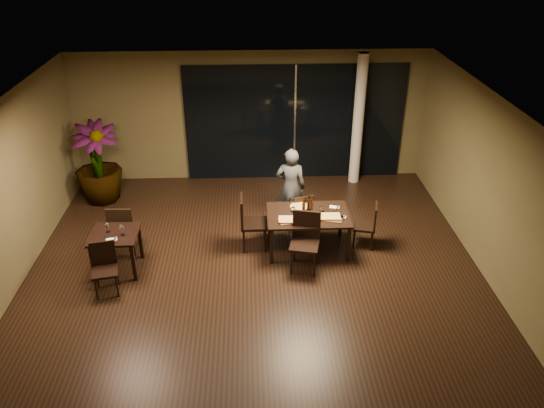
{
  "coord_description": "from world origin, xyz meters",
  "views": [
    {
      "loc": [
        -0.04,
        -7.55,
        5.56
      ],
      "look_at": [
        0.33,
        0.67,
        1.05
      ],
      "focal_mm": 35.0,
      "sensor_mm": 36.0,
      "label": 1
    }
  ],
  "objects_px": {
    "main_table": "(308,218)",
    "chair_main_left": "(249,220)",
    "chair_side_far": "(123,227)",
    "chair_side_near": "(104,265)",
    "chair_main_far": "(302,212)",
    "side_table": "(115,239)",
    "diner": "(291,187)",
    "chair_main_near": "(305,238)",
    "bottle_c": "(309,203)",
    "chair_main_right": "(369,223)",
    "bottle_a": "(304,206)",
    "bottle_b": "(311,206)",
    "potted_plant": "(97,163)"
  },
  "relations": [
    {
      "from": "main_table",
      "to": "chair_main_left",
      "type": "height_order",
      "value": "chair_main_left"
    },
    {
      "from": "chair_main_left",
      "to": "chair_side_far",
      "type": "bearing_deg",
      "value": 92.23
    },
    {
      "from": "chair_side_near",
      "to": "chair_main_far",
      "type": "bearing_deg",
      "value": 14.34
    },
    {
      "from": "side_table",
      "to": "diner",
      "type": "relative_size",
      "value": 0.49
    },
    {
      "from": "chair_main_near",
      "to": "bottle_c",
      "type": "bearing_deg",
      "value": 92.48
    },
    {
      "from": "chair_main_near",
      "to": "chair_main_right",
      "type": "relative_size",
      "value": 1.2
    },
    {
      "from": "bottle_a",
      "to": "bottle_c",
      "type": "height_order",
      "value": "bottle_c"
    },
    {
      "from": "chair_main_left",
      "to": "diner",
      "type": "xyz_separation_m",
      "value": [
        0.84,
        0.87,
        0.22
      ]
    },
    {
      "from": "chair_side_near",
      "to": "bottle_b",
      "type": "bearing_deg",
      "value": 5.98
    },
    {
      "from": "diner",
      "to": "bottle_c",
      "type": "relative_size",
      "value": 4.93
    },
    {
      "from": "diner",
      "to": "bottle_c",
      "type": "bearing_deg",
      "value": 115.4
    },
    {
      "from": "side_table",
      "to": "chair_main_near",
      "type": "distance_m",
      "value": 3.3
    },
    {
      "from": "chair_main_left",
      "to": "bottle_c",
      "type": "bearing_deg",
      "value": -90.06
    },
    {
      "from": "main_table",
      "to": "diner",
      "type": "relative_size",
      "value": 0.92
    },
    {
      "from": "bottle_b",
      "to": "chair_main_near",
      "type": "bearing_deg",
      "value": -105.54
    },
    {
      "from": "chair_main_right",
      "to": "chair_side_far",
      "type": "xyz_separation_m",
      "value": [
        -4.54,
        -0.05,
        0.07
      ]
    },
    {
      "from": "chair_main_far",
      "to": "bottle_b",
      "type": "distance_m",
      "value": 0.69
    },
    {
      "from": "chair_main_left",
      "to": "bottle_c",
      "type": "distance_m",
      "value": 1.15
    },
    {
      "from": "chair_main_far",
      "to": "chair_side_far",
      "type": "distance_m",
      "value": 3.37
    },
    {
      "from": "main_table",
      "to": "chair_side_far",
      "type": "bearing_deg",
      "value": 179.72
    },
    {
      "from": "chair_main_right",
      "to": "diner",
      "type": "relative_size",
      "value": 0.54
    },
    {
      "from": "chair_side_near",
      "to": "potted_plant",
      "type": "bearing_deg",
      "value": 93.23
    },
    {
      "from": "main_table",
      "to": "chair_side_near",
      "type": "relative_size",
      "value": 1.7
    },
    {
      "from": "bottle_a",
      "to": "bottle_c",
      "type": "relative_size",
      "value": 0.8
    },
    {
      "from": "chair_side_near",
      "to": "diner",
      "type": "bearing_deg",
      "value": 21.32
    },
    {
      "from": "chair_side_far",
      "to": "chair_main_right",
      "type": "bearing_deg",
      "value": -177.26
    },
    {
      "from": "chair_side_far",
      "to": "chair_side_near",
      "type": "height_order",
      "value": "chair_side_far"
    },
    {
      "from": "main_table",
      "to": "side_table",
      "type": "relative_size",
      "value": 1.88
    },
    {
      "from": "chair_main_right",
      "to": "chair_side_far",
      "type": "bearing_deg",
      "value": -75.57
    },
    {
      "from": "side_table",
      "to": "bottle_b",
      "type": "bearing_deg",
      "value": 8.65
    },
    {
      "from": "main_table",
      "to": "bottle_b",
      "type": "relative_size",
      "value": 4.89
    },
    {
      "from": "chair_main_left",
      "to": "bottle_c",
      "type": "height_order",
      "value": "bottle_c"
    },
    {
      "from": "bottle_a",
      "to": "bottle_c",
      "type": "bearing_deg",
      "value": 28.54
    },
    {
      "from": "diner",
      "to": "chair_main_left",
      "type": "bearing_deg",
      "value": 54.29
    },
    {
      "from": "bottle_b",
      "to": "bottle_c",
      "type": "relative_size",
      "value": 0.93
    },
    {
      "from": "main_table",
      "to": "chair_main_near",
      "type": "bearing_deg",
      "value": -100.66
    },
    {
      "from": "chair_main_far",
      "to": "bottle_c",
      "type": "height_order",
      "value": "bottle_c"
    },
    {
      "from": "chair_main_right",
      "to": "main_table",
      "type": "bearing_deg",
      "value": -72.91
    },
    {
      "from": "main_table",
      "to": "chair_main_near",
      "type": "distance_m",
      "value": 0.57
    },
    {
      "from": "chair_main_near",
      "to": "diner",
      "type": "bearing_deg",
      "value": 108.29
    },
    {
      "from": "side_table",
      "to": "chair_main_near",
      "type": "xyz_separation_m",
      "value": [
        3.3,
        -0.05,
        -0.03
      ]
    },
    {
      "from": "chair_main_near",
      "to": "chair_side_near",
      "type": "xyz_separation_m",
      "value": [
        -3.37,
        -0.52,
        -0.1
      ]
    },
    {
      "from": "potted_plant",
      "to": "bottle_b",
      "type": "distance_m",
      "value": 4.87
    },
    {
      "from": "bottle_a",
      "to": "bottle_c",
      "type": "distance_m",
      "value": 0.12
    },
    {
      "from": "main_table",
      "to": "potted_plant",
      "type": "xyz_separation_m",
      "value": [
        -4.31,
        2.17,
        0.21
      ]
    },
    {
      "from": "diner",
      "to": "bottle_b",
      "type": "distance_m",
      "value": 1.02
    },
    {
      "from": "chair_side_far",
      "to": "chair_side_near",
      "type": "xyz_separation_m",
      "value": [
        -0.09,
        -1.09,
        -0.07
      ]
    },
    {
      "from": "main_table",
      "to": "chair_main_far",
      "type": "relative_size",
      "value": 1.73
    },
    {
      "from": "bottle_a",
      "to": "potted_plant",
      "type": "bearing_deg",
      "value": 153.63
    },
    {
      "from": "main_table",
      "to": "bottle_c",
      "type": "bearing_deg",
      "value": 80.76
    }
  ]
}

